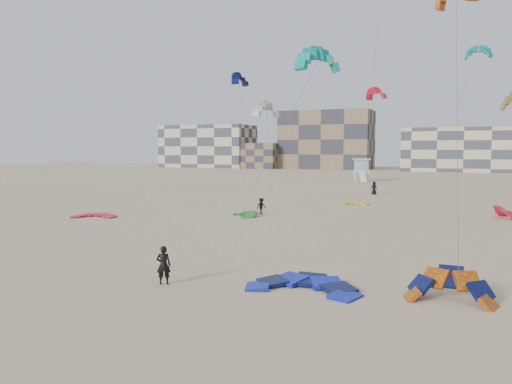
% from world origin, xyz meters
% --- Properties ---
extents(ground, '(320.00, 320.00, 0.00)m').
position_xyz_m(ground, '(0.00, 0.00, 0.00)').
color(ground, tan).
rests_on(ground, ground).
extents(kite_ground_blue, '(4.74, 4.99, 1.29)m').
position_xyz_m(kite_ground_blue, '(3.37, 1.19, 0.00)').
color(kite_ground_blue, '#1923C9').
rests_on(kite_ground_blue, ground).
extents(kite_ground_orange, '(3.53, 3.58, 3.52)m').
position_xyz_m(kite_ground_orange, '(9.59, 1.81, 0.00)').
color(kite_ground_orange, orange).
rests_on(kite_ground_orange, ground).
extents(kite_ground_red, '(4.89, 5.03, 0.65)m').
position_xyz_m(kite_ground_red, '(-21.79, 16.68, 0.00)').
color(kite_ground_red, red).
rests_on(kite_ground_red, ground).
extents(kite_ground_green, '(4.64, 4.64, 1.77)m').
position_xyz_m(kite_ground_green, '(-9.12, 22.66, 0.00)').
color(kite_ground_green, '#247D27').
rests_on(kite_ground_green, ground).
extents(kite_ground_red_far, '(4.24, 4.15, 3.32)m').
position_xyz_m(kite_ground_red_far, '(13.82, 30.61, 0.00)').
color(kite_ground_red_far, red).
rests_on(kite_ground_red_far, ground).
extents(kite_ground_yellow, '(3.00, 3.17, 0.63)m').
position_xyz_m(kite_ground_yellow, '(-1.36, 36.35, 0.00)').
color(kite_ground_yellow, '#E5EA0B').
rests_on(kite_ground_yellow, ground).
extents(kitesurfer_main, '(0.80, 0.69, 1.85)m').
position_xyz_m(kitesurfer_main, '(-3.02, -0.47, 0.93)').
color(kitesurfer_main, black).
rests_on(kitesurfer_main, ground).
extents(kitesurfer_c, '(1.07, 1.16, 1.57)m').
position_xyz_m(kitesurfer_c, '(-8.23, 24.89, 0.78)').
color(kitesurfer_c, black).
rests_on(kitesurfer_c, ground).
extents(kitesurfer_e, '(0.96, 0.71, 1.81)m').
position_xyz_m(kitesurfer_e, '(-1.35, 49.72, 0.90)').
color(kitesurfer_e, black).
rests_on(kitesurfer_e, ground).
extents(kite_fly_teal_a, '(9.94, 5.43, 14.05)m').
position_xyz_m(kite_fly_teal_a, '(-1.50, 20.67, 13.57)').
color(kite_fly_teal_a, '#0E9290').
rests_on(kite_fly_teal_a, ground).
extents(kite_fly_grey, '(4.47, 4.48, 10.69)m').
position_xyz_m(kite_fly_grey, '(-10.57, 32.07, 10.54)').
color(kite_fly_grey, beige).
rests_on(kite_fly_grey, ground).
extents(kite_fly_navy, '(3.82, 3.69, 16.49)m').
position_xyz_m(kite_fly_navy, '(-19.91, 45.55, 16.08)').
color(kite_fly_navy, '#091045').
rests_on(kite_fly_navy, ground).
extents(kite_fly_teal_b, '(8.10, 3.99, 19.92)m').
position_xyz_m(kite_fly_teal_b, '(11.38, 57.54, 19.67)').
color(kite_fly_teal_b, '#0E9290').
rests_on(kite_fly_teal_b, ground).
extents(kite_fly_red, '(5.12, 6.44, 15.37)m').
position_xyz_m(kite_fly_red, '(-3.04, 59.87, 14.77)').
color(kite_fly_red, red).
rests_on(kite_fly_red, ground).
extents(lifeguard_tower_far, '(3.92, 6.49, 4.42)m').
position_xyz_m(lifeguard_tower_far, '(-8.30, 77.14, 2.19)').
color(lifeguard_tower_far, white).
rests_on(lifeguard_tower_far, ground).
extents(condo_west_a, '(30.00, 15.00, 14.00)m').
position_xyz_m(condo_west_a, '(-70.00, 130.00, 7.00)').
color(condo_west_a, beige).
rests_on(condo_west_a, ground).
extents(condo_west_b, '(28.00, 14.00, 18.00)m').
position_xyz_m(condo_west_b, '(-30.00, 134.00, 9.00)').
color(condo_west_b, '#80664D').
rests_on(condo_west_b, ground).
extents(condo_mid, '(32.00, 16.00, 12.00)m').
position_xyz_m(condo_mid, '(10.00, 130.00, 6.00)').
color(condo_mid, beige).
rests_on(condo_mid, ground).
extents(condo_fill_left, '(12.00, 10.00, 8.00)m').
position_xyz_m(condo_fill_left, '(-50.00, 128.00, 4.00)').
color(condo_fill_left, '#80664D').
rests_on(condo_fill_left, ground).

